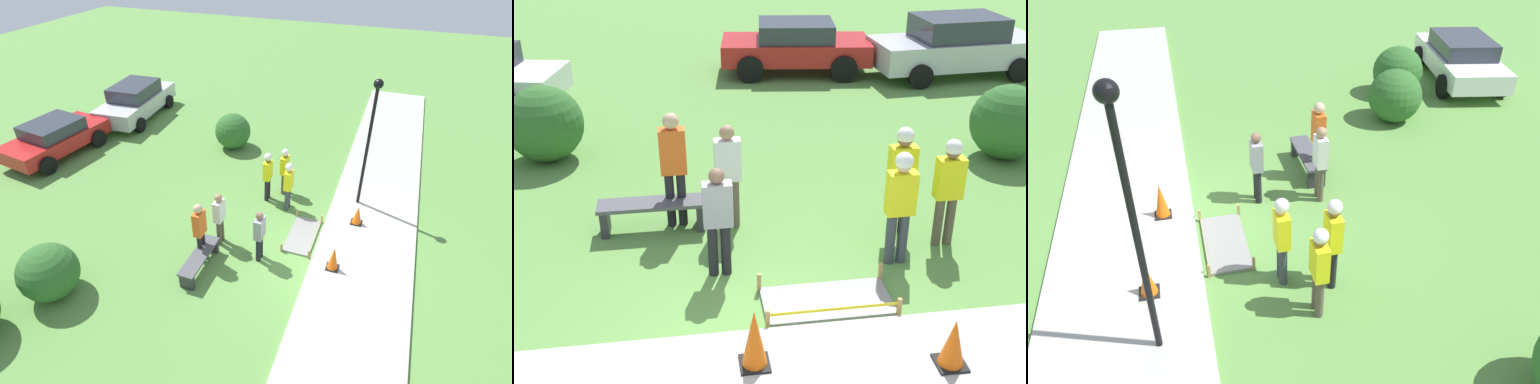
% 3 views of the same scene
% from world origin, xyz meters
% --- Properties ---
extents(ground_plane, '(60.00, 60.00, 0.00)m').
position_xyz_m(ground_plane, '(0.00, 0.00, 0.00)').
color(ground_plane, '#5B8E42').
extents(sidewalk, '(28.00, 2.71, 0.10)m').
position_xyz_m(sidewalk, '(0.00, -1.36, 0.05)').
color(sidewalk, '#ADAAA3').
rests_on(sidewalk, ground_plane).
extents(wet_concrete_patch, '(1.73, 0.85, 0.28)m').
position_xyz_m(wet_concrete_patch, '(0.98, 0.50, 0.03)').
color(wet_concrete_patch, gray).
rests_on(wet_concrete_patch, ground_plane).
extents(traffic_cone_near_patch, '(0.34, 0.34, 0.74)m').
position_xyz_m(traffic_cone_near_patch, '(-0.11, -0.61, 0.46)').
color(traffic_cone_near_patch, black).
rests_on(traffic_cone_near_patch, sidewalk).
extents(traffic_cone_far_patch, '(0.34, 0.34, 0.61)m').
position_xyz_m(traffic_cone_far_patch, '(2.07, -0.93, 0.40)').
color(traffic_cone_far_patch, black).
rests_on(traffic_cone_far_patch, sidewalk).
extents(park_bench, '(1.67, 0.44, 0.49)m').
position_xyz_m(park_bench, '(-1.28, 2.78, 0.34)').
color(park_bench, '#2D2D33').
rests_on(park_bench, ground_plane).
extents(worker_supervisor, '(0.40, 0.25, 1.76)m').
position_xyz_m(worker_supervisor, '(2.46, 2.13, 1.05)').
color(worker_supervisor, black).
rests_on(worker_supervisor, ground_plane).
extents(worker_assistant, '(0.40, 0.24, 1.70)m').
position_xyz_m(worker_assistant, '(3.03, 1.73, 1.00)').
color(worker_assistant, brown).
rests_on(worker_assistant, ground_plane).
extents(worker_trainee, '(0.40, 0.25, 1.72)m').
position_xyz_m(worker_trainee, '(2.17, 1.34, 1.01)').
color(worker_trainee, '#383D47').
rests_on(worker_trainee, ground_plane).
extents(bystander_in_orange_shirt, '(0.40, 0.25, 1.87)m').
position_xyz_m(bystander_in_orange_shirt, '(-0.91, 2.90, 1.08)').
color(bystander_in_orange_shirt, black).
rests_on(bystander_in_orange_shirt, ground_plane).
extents(bystander_in_gray_shirt, '(0.40, 0.22, 1.71)m').
position_xyz_m(bystander_in_gray_shirt, '(-0.09, 2.70, 0.97)').
color(bystander_in_gray_shirt, brown).
rests_on(bystander_in_gray_shirt, ground_plane).
extents(bystander_in_white_shirt, '(0.40, 0.22, 1.62)m').
position_xyz_m(bystander_in_white_shirt, '(-0.34, 1.40, 0.91)').
color(bystander_in_white_shirt, black).
rests_on(bystander_in_white_shirt, ground_plane).
extents(lamppost_near, '(0.28, 0.28, 4.18)m').
position_xyz_m(lamppost_near, '(3.19, -0.80, 2.81)').
color(lamppost_near, black).
rests_on(lamppost_near, sidewalk).
extents(parked_car_white, '(4.68, 2.70, 1.45)m').
position_xyz_m(parked_car_white, '(-5.64, 9.18, 0.77)').
color(parked_car_white, white).
rests_on(parked_car_white, ground_plane).
extents(shrub_rounded_near, '(1.46, 1.46, 1.46)m').
position_xyz_m(shrub_rounded_near, '(-3.33, 5.86, 0.73)').
color(shrub_rounded_near, '#2D6028').
rests_on(shrub_rounded_near, ground_plane).
extents(shrub_rounded_far, '(1.50, 1.50, 1.50)m').
position_xyz_m(shrub_rounded_far, '(-5.02, 6.70, 0.75)').
color(shrub_rounded_far, '#2D6028').
rests_on(shrub_rounded_far, ground_plane).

